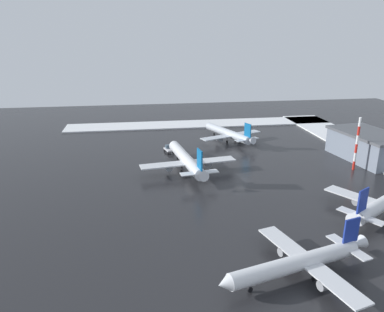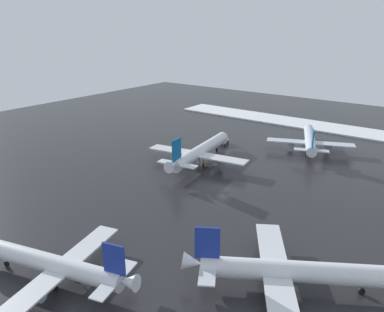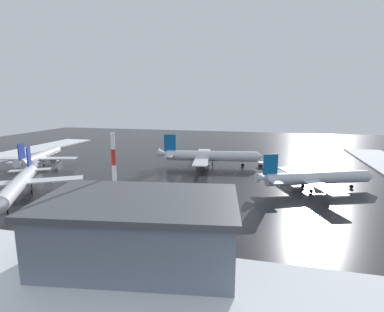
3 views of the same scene
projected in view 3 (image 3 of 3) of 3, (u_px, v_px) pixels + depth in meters
name	position (u px, v px, depth m)	size (l,w,h in m)	color
ground_plane	(165.00, 174.00, 85.27)	(240.00, 240.00, 0.00)	#232326
snow_bank_far	(37.00, 269.00, 37.48)	(152.00, 16.00, 0.48)	white
airplane_distant_tail	(209.00, 156.00, 95.35)	(33.87, 28.24, 10.07)	silver
airplane_parked_portside	(19.00, 183.00, 65.24)	(24.24, 28.31, 9.36)	silver
airplane_far_rear	(315.00, 178.00, 69.96)	(28.91, 24.48, 8.98)	silver
airplane_parked_starboard	(40.00, 157.00, 96.72)	(24.09, 28.68, 8.65)	silver
pushback_tug	(266.00, 163.00, 95.16)	(5.01, 3.32, 2.50)	silver
ground_crew_near_tug	(213.00, 163.00, 96.58)	(0.36, 0.36, 1.71)	black
ground_crew_by_nose_gear	(197.00, 165.00, 93.11)	(0.36, 0.36, 1.71)	black
antenna_mast	(115.00, 181.00, 49.20)	(0.70, 0.70, 15.85)	red
cargo_hangar	(140.00, 230.00, 38.77)	(26.88, 18.41, 8.80)	slate
traffic_cone_near_nose	(221.00, 172.00, 86.95)	(0.36, 0.36, 0.55)	orange
traffic_cone_mid_line	(202.00, 169.00, 90.83)	(0.36, 0.36, 0.55)	orange
traffic_cone_wingtip_side	(235.00, 174.00, 85.23)	(0.36, 0.36, 0.55)	orange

